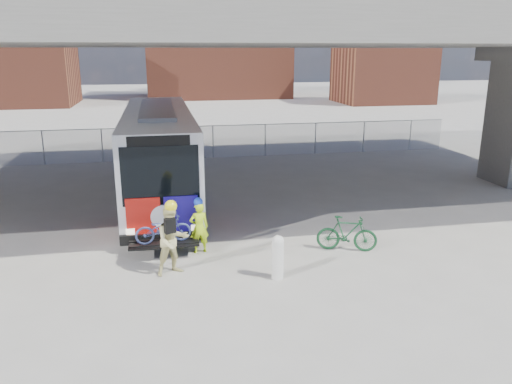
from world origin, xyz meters
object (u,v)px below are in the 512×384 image
object	(u,v)px
bus	(159,146)
bike_parked	(347,234)
cyclist_tan	(172,240)
cyclist_hivis	(199,226)
bollard	(278,256)

from	to	relation	value
bus	bike_parked	world-z (taller)	bus
bus	cyclist_tan	distance (m)	7.79
bus	cyclist_tan	size ratio (longest dim) A/B	6.24
cyclist_tan	bike_parked	distance (m)	5.23
cyclist_hivis	bike_parked	size ratio (longest dim) A/B	0.94
cyclist_tan	bike_parked	size ratio (longest dim) A/B	1.15
cyclist_hivis	bike_parked	distance (m)	4.43
cyclist_tan	cyclist_hivis	bearing A→B (deg)	38.82
bollard	cyclist_hivis	xyz separation A→B (m)	(-1.87, 2.21, 0.17)
bus	cyclist_hivis	world-z (taller)	bus
cyclist_hivis	cyclist_tan	world-z (taller)	cyclist_tan
bus	bike_parked	distance (m)	9.04
cyclist_hivis	cyclist_tan	size ratio (longest dim) A/B	0.82
bus	bollard	bearing A→B (deg)	-71.16
bus	bollard	size ratio (longest dim) A/B	10.70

